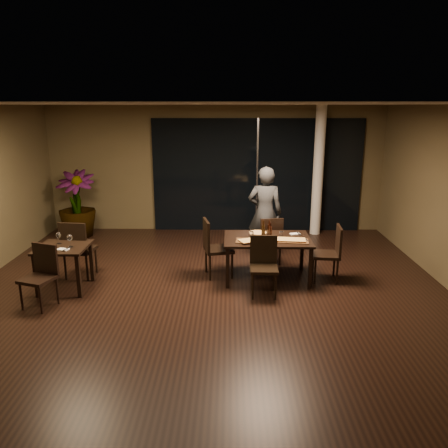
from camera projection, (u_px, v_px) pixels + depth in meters
ground at (208, 297)px, 7.04m from camera, size 8.00×8.00×0.00m
wall_back at (216, 169)px, 10.55m from camera, size 8.00×0.10×3.00m
wall_front at (176, 350)px, 2.73m from camera, size 8.00×0.10×3.00m
ceiling at (206, 103)px, 6.24m from camera, size 8.00×8.00×0.04m
window_panel at (257, 176)px, 10.49m from camera, size 5.00×0.06×2.70m
column at (318, 171)px, 10.14m from camera, size 0.24×0.24×3.00m
main_table at (267, 242)px, 7.62m from camera, size 1.50×1.00×0.75m
side_table at (64, 253)px, 7.19m from camera, size 0.80×0.80×0.75m
chair_main_far at (270, 238)px, 8.34m from camera, size 0.50×0.50×0.95m
chair_main_near at (264, 262)px, 7.05m from camera, size 0.45×0.45×0.95m
chair_main_left at (214, 245)px, 7.76m from camera, size 0.58×0.58×1.05m
chair_main_right at (331, 250)px, 7.57m from camera, size 0.49×0.49×0.98m
chair_side_far at (77, 247)px, 7.65m from camera, size 0.54×0.54×1.05m
chair_side_near at (41, 272)px, 6.63m from camera, size 0.56×0.56×0.96m
diner at (265, 213)px, 8.65m from camera, size 0.67×0.49×1.85m
potted_plant at (77, 204)px, 10.10m from camera, size 0.93×0.93×1.55m
pizza_board_left at (254, 241)px, 7.40m from camera, size 0.62×0.36×0.01m
pizza_board_right at (291, 241)px, 7.41m from camera, size 0.62×0.37×0.01m
oblong_pizza_left at (254, 240)px, 7.39m from camera, size 0.53×0.40×0.02m
oblong_pizza_right at (291, 240)px, 7.41m from camera, size 0.49×0.27×0.02m
round_pizza at (258, 233)px, 7.88m from camera, size 0.30×0.30×0.01m
bottle_a at (263, 229)px, 7.62m from camera, size 0.06×0.06×0.29m
bottle_b at (270, 230)px, 7.57m from camera, size 0.06×0.06×0.27m
bottle_c at (269, 228)px, 7.70m from camera, size 0.06×0.06×0.28m
tumbler_left at (252, 234)px, 7.69m from camera, size 0.07×0.07×0.08m
tumbler_right at (281, 234)px, 7.69m from camera, size 0.07×0.07×0.08m
napkin_near at (302, 240)px, 7.46m from camera, size 0.20×0.14×0.01m
napkin_far at (295, 234)px, 7.82m from camera, size 0.20×0.15×0.01m
wine_glass_a at (59, 238)px, 7.26m from camera, size 0.08×0.08×0.19m
wine_glass_b at (70, 241)px, 7.09m from camera, size 0.09×0.09×0.20m
side_napkin at (63, 249)px, 6.97m from camera, size 0.20×0.15×0.01m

